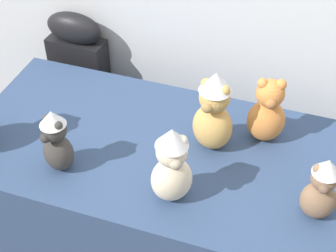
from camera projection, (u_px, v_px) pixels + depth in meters
display_table at (168, 213)px, 2.20m from camera, size 1.59×0.77×0.76m
instrument_case at (83, 95)px, 2.65m from camera, size 0.29×0.13×0.95m
teddy_bear_mocha at (321, 189)px, 1.64m from camera, size 0.13×0.11×0.26m
teddy_bear_cream at (172, 166)px, 1.68m from camera, size 0.18×0.18×0.31m
teddy_bear_honey at (213, 112)px, 1.86m from camera, size 0.18×0.16×0.34m
teddy_bear_charcoal at (56, 141)px, 1.80m from camera, size 0.15×0.14×0.27m
teddy_bear_ginger at (267, 112)px, 1.91m from camera, size 0.17×0.15×0.28m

